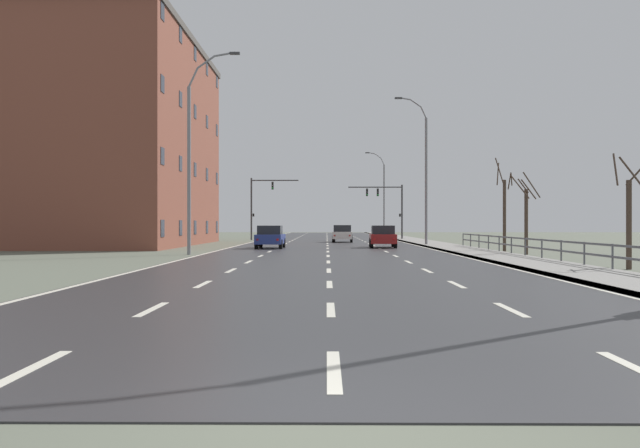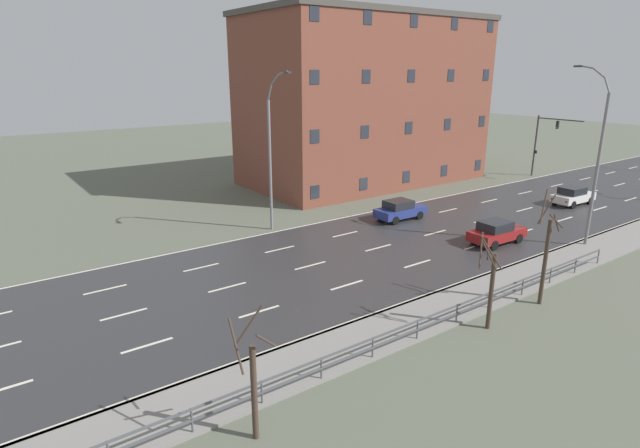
{
  "view_description": "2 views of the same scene",
  "coord_description": "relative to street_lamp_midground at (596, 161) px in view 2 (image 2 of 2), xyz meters",
  "views": [
    {
      "loc": [
        -0.08,
        -5.64,
        1.7
      ],
      "look_at": [
        -0.76,
        64.53,
        1.66
      ],
      "focal_mm": 37.57,
      "sensor_mm": 36.0,
      "label": 1
    },
    {
      "loc": [
        23.36,
        13.0,
        11.29
      ],
      "look_at": [
        0.0,
        29.71,
        2.48
      ],
      "focal_mm": 28.69,
      "sensor_mm": 36.0,
      "label": 2
    }
  ],
  "objects": [
    {
      "name": "car_near_left",
      "position": [
        -11.38,
        -5.79,
        -4.81
      ],
      "size": [
        1.89,
        4.13,
        1.57
      ],
      "rotation": [
        0.0,
        0.0,
        -0.01
      ],
      "color": "navy",
      "rests_on": "ground"
    },
    {
      "name": "road_asphalt_strip",
      "position": [
        -7.45,
        14.11,
        -5.61
      ],
      "size": [
        14.0,
        120.0,
        0.03
      ],
      "color": "#303033",
      "rests_on": "ground"
    },
    {
      "name": "brick_building",
      "position": [
        -24.26,
        1.38,
        2.53
      ],
      "size": [
        12.84,
        23.99,
        16.28
      ],
      "color": "brown",
      "rests_on": "ground"
    },
    {
      "name": "bare_tree_far",
      "position": [
        3.37,
        -10.44,
        -3.09
      ],
      "size": [
        1.1,
        1.14,
        5.77
      ],
      "color": "#423328",
      "rests_on": "ground"
    },
    {
      "name": "bare_tree_mid",
      "position": [
        3.44,
        -14.72,
        -3.5
      ],
      "size": [
        1.52,
        1.01,
        4.51
      ],
      "color": "#423328",
      "rests_on": "ground"
    },
    {
      "name": "traffic_signal_left",
      "position": [
        -14.49,
        17.97,
        -1.4
      ],
      "size": [
        5.0,
        0.36,
        6.46
      ],
      "color": "#38383A",
      "rests_on": "ground"
    },
    {
      "name": "street_lamp_left_bank",
      "position": [
        -14.86,
        -15.06,
        -0.22
      ],
      "size": [
        2.88,
        0.24,
        11.11
      ],
      "color": "slate",
      "rests_on": "ground"
    },
    {
      "name": "car_far_right",
      "position": [
        -3.58,
        -4.48,
        -4.81
      ],
      "size": [
        1.96,
        4.16,
        1.57
      ],
      "rotation": [
        0.0,
        0.0,
        -0.04
      ],
      "color": "maroon",
      "rests_on": "ground"
    },
    {
      "name": "street_lamp_midground",
      "position": [
        0.0,
        0.0,
        0.0
      ],
      "size": [
        2.52,
        0.24,
        11.48
      ],
      "color": "slate",
      "rests_on": "ground"
    },
    {
      "name": "car_far_left",
      "position": [
        -6.07,
        9.48,
        -4.81
      ],
      "size": [
        1.96,
        4.16,
        1.57
      ],
      "rotation": [
        0.0,
        0.0,
        -0.04
      ],
      "color": "silver",
      "rests_on": "ground"
    },
    {
      "name": "ground_plane",
      "position": [
        -7.45,
        2.12,
        -5.68
      ],
      "size": [
        160.0,
        160.0,
        0.12
      ],
      "color": "#5B6051"
    },
    {
      "name": "bare_tree_near",
      "position": [
        3.67,
        -26.66,
        -3.68
      ],
      "size": [
        1.25,
        1.3,
        4.37
      ],
      "color": "#423328",
      "rests_on": "ground"
    },
    {
      "name": "guardrail",
      "position": [
        2.4,
        -21.89,
        -4.91
      ],
      "size": [
        0.07,
        38.14,
        1.0
      ],
      "color": "#515459",
      "rests_on": "ground"
    }
  ]
}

